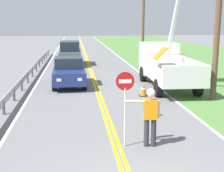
{
  "coord_description": "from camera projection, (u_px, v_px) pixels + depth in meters",
  "views": [
    {
      "loc": [
        -1.22,
        -5.44,
        3.79
      ],
      "look_at": [
        0.26,
        6.92,
        1.2
      ],
      "focal_mm": 49.89,
      "sensor_mm": 36.0,
      "label": 1
    }
  ],
  "objects": [
    {
      "name": "centerline_yellow_right",
      "position": [
        91.0,
        68.0,
        25.65
      ],
      "size": [
        0.11,
        110.0,
        0.01
      ],
      "primitive_type": "cube",
      "color": "yellow",
      "rests_on": "ground"
    },
    {
      "name": "edge_line_left",
      "position": [
        46.0,
        69.0,
        25.22
      ],
      "size": [
        0.12,
        110.0,
        0.01
      ],
      "primitive_type": "cube",
      "color": "silver",
      "rests_on": "ground"
    },
    {
      "name": "utility_pole_near",
      "position": [
        218.0,
        17.0,
        14.5
      ],
      "size": [
        1.8,
        0.28,
        7.6
      ],
      "color": "brown",
      "rests_on": "ground"
    },
    {
      "name": "guardrail_left_shoulder",
      "position": [
        30.0,
        72.0,
        20.6
      ],
      "size": [
        0.1,
        32.0,
        0.71
      ],
      "color": "#9EA0A3",
      "rests_on": "ground"
    },
    {
      "name": "oncoming_suv_second",
      "position": [
        70.0,
        53.0,
        27.43
      ],
      "size": [
        1.93,
        4.61,
        2.1
      ],
      "color": "#4C5156",
      "rests_on": "ground"
    },
    {
      "name": "edge_line_right",
      "position": [
        133.0,
        68.0,
        26.06
      ],
      "size": [
        0.12,
        110.0,
        0.01
      ],
      "primitive_type": "cube",
      "color": "silver",
      "rests_on": "ground"
    },
    {
      "name": "stop_sign_paddle",
      "position": [
        125.0,
        92.0,
        9.29
      ],
      "size": [
        0.56,
        0.04,
        2.33
      ],
      "color": "silver",
      "rests_on": "ground"
    },
    {
      "name": "utility_bucket_truck",
      "position": [
        166.0,
        62.0,
        18.23
      ],
      "size": [
        2.86,
        6.88,
        6.0
      ],
      "color": "silver",
      "rests_on": "ground"
    },
    {
      "name": "traffic_cone_lead",
      "position": [
        153.0,
        108.0,
        12.6
      ],
      "size": [
        0.4,
        0.4,
        0.7
      ],
      "color": "orange",
      "rests_on": "ground"
    },
    {
      "name": "traffic_cone_mid",
      "position": [
        143.0,
        90.0,
        16.03
      ],
      "size": [
        0.4,
        0.4,
        0.7
      ],
      "color": "orange",
      "rests_on": "ground"
    },
    {
      "name": "centerline_yellow_left",
      "position": [
        89.0,
        68.0,
        25.63
      ],
      "size": [
        0.11,
        110.0,
        0.01
      ],
      "primitive_type": "cube",
      "color": "yellow",
      "rests_on": "ground"
    },
    {
      "name": "flagger_worker",
      "position": [
        150.0,
        114.0,
        9.43
      ],
      "size": [
        1.08,
        0.28,
        1.83
      ],
      "color": "#2D2D33",
      "rests_on": "ground"
    },
    {
      "name": "oncoming_sedan_nearest",
      "position": [
        69.0,
        72.0,
        18.55
      ],
      "size": [
        2.0,
        4.15,
        1.7
      ],
      "color": "navy",
      "rests_on": "ground"
    },
    {
      "name": "grass_verge_right",
      "position": [
        224.0,
        66.0,
        26.99
      ],
      "size": [
        16.0,
        110.0,
        0.01
      ],
      "primitive_type": "cube",
      "color": "#517F3D",
      "rests_on": "ground"
    },
    {
      "name": "utility_pole_mid",
      "position": [
        143.0,
        19.0,
        32.96
      ],
      "size": [
        1.8,
        0.28,
        7.79
      ],
      "color": "brown",
      "rests_on": "ground"
    }
  ]
}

